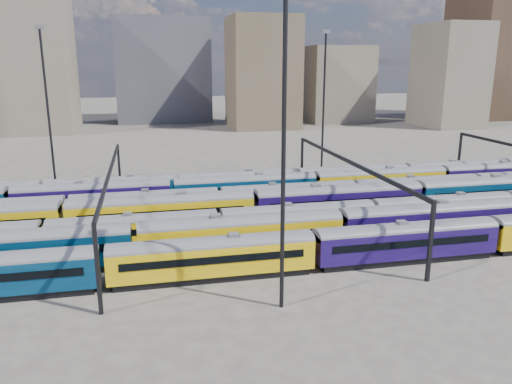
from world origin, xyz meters
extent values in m
plane|color=#48433D|center=(0.00, 0.00, 0.00)|extent=(500.00, 500.00, 0.00)
cube|color=black|center=(-9.96, -15.00, 0.34)|extent=(18.72, 2.43, 0.69)
cube|color=#CD9F08|center=(-9.96, -15.00, 2.12)|extent=(19.70, 2.86, 2.86)
cylinder|color=#4C4C51|center=(-9.96, -15.00, 3.55)|extent=(19.70, 2.86, 2.86)
cube|color=black|center=(-9.96, -16.45, 2.46)|extent=(17.34, 0.06, 0.74)
cube|color=black|center=(-9.96, -13.55, 2.46)|extent=(17.34, 0.06, 0.74)
cube|color=slate|center=(-9.96, -15.00, 4.31)|extent=(0.99, 0.89, 0.34)
cube|color=black|center=(10.35, -15.00, 0.34)|extent=(18.72, 2.43, 0.69)
cube|color=#14083D|center=(10.35, -15.00, 2.12)|extent=(19.70, 2.86, 2.86)
cylinder|color=#4C4C51|center=(10.35, -15.00, 3.55)|extent=(19.70, 2.86, 2.86)
cube|color=black|center=(10.35, -16.45, 2.46)|extent=(17.34, 0.06, 0.74)
cube|color=black|center=(10.35, -13.55, 2.46)|extent=(17.34, 0.06, 0.74)
cube|color=slate|center=(10.35, -15.00, 4.31)|extent=(0.99, 0.89, 0.34)
cube|color=black|center=(-28.42, -10.00, 0.38)|extent=(20.57, 2.67, 0.76)
cube|color=#042643|center=(-28.42, -10.00, 2.33)|extent=(21.66, 3.14, 3.14)
cylinder|color=#4C4C51|center=(-28.42, -10.00, 3.90)|extent=(21.66, 3.14, 3.14)
cube|color=black|center=(-28.42, -11.59, 2.70)|extent=(19.06, 0.06, 0.81)
cube|color=black|center=(-28.42, -8.41, 2.70)|extent=(19.06, 0.06, 0.81)
cube|color=slate|center=(-28.42, -10.00, 4.73)|extent=(1.08, 0.97, 0.38)
cube|color=black|center=(-6.17, -10.00, 0.38)|extent=(20.57, 2.67, 0.76)
cube|color=#CD9F08|center=(-6.17, -10.00, 2.33)|extent=(21.66, 3.14, 3.14)
cylinder|color=#4C4C51|center=(-6.17, -10.00, 3.90)|extent=(21.66, 3.14, 3.14)
cube|color=black|center=(-6.17, -11.59, 2.70)|extent=(19.06, 0.06, 0.81)
cube|color=black|center=(-6.17, -8.41, 2.70)|extent=(19.06, 0.06, 0.81)
cube|color=slate|center=(-6.17, -10.00, 4.73)|extent=(1.08, 0.97, 0.38)
cube|color=black|center=(16.09, -10.00, 0.38)|extent=(20.57, 2.67, 0.76)
cube|color=#14083D|center=(16.09, -10.00, 2.33)|extent=(21.66, 3.14, 3.14)
cylinder|color=#4C4C51|center=(16.09, -10.00, 3.90)|extent=(21.66, 3.14, 3.14)
cube|color=black|center=(16.09, -11.59, 2.70)|extent=(19.06, 0.06, 0.81)
cube|color=black|center=(16.09, -8.41, 2.70)|extent=(19.06, 0.06, 0.81)
cube|color=slate|center=(16.09, -10.00, 4.73)|extent=(1.08, 0.97, 0.38)
cube|color=black|center=(-17.43, -5.00, 0.32)|extent=(17.59, 2.28, 0.65)
cube|color=#CD9F08|center=(-17.43, -5.00, 1.99)|extent=(18.52, 2.68, 2.68)
cylinder|color=#4C4C51|center=(-17.43, -5.00, 3.33)|extent=(18.52, 2.68, 2.68)
cube|color=black|center=(-17.43, -6.36, 2.31)|extent=(16.29, 0.06, 0.69)
cube|color=black|center=(-17.43, -3.64, 2.31)|extent=(16.29, 0.06, 0.69)
cube|color=slate|center=(-17.43, -5.00, 4.05)|extent=(0.93, 0.83, 0.32)
cube|color=black|center=(1.69, -5.00, 0.32)|extent=(17.59, 2.28, 0.65)
cube|color=#042643|center=(1.69, -5.00, 1.99)|extent=(18.52, 2.68, 2.68)
cylinder|color=#4C4C51|center=(1.69, -5.00, 3.33)|extent=(18.52, 2.68, 2.68)
cube|color=black|center=(1.69, -6.36, 2.31)|extent=(16.29, 0.06, 0.69)
cube|color=black|center=(1.69, -3.64, 2.31)|extent=(16.29, 0.06, 0.69)
cube|color=slate|center=(1.69, -5.00, 4.05)|extent=(0.93, 0.83, 0.32)
cube|color=black|center=(20.80, -5.00, 0.32)|extent=(17.59, 2.28, 0.65)
cube|color=#CD9F08|center=(20.80, -5.00, 1.99)|extent=(18.52, 2.68, 2.68)
cylinder|color=#4C4C51|center=(20.80, -5.00, 3.33)|extent=(18.52, 2.68, 2.68)
cube|color=black|center=(20.80, -6.36, 2.31)|extent=(16.29, 0.06, 0.69)
cube|color=black|center=(20.80, -3.64, 2.31)|extent=(16.29, 0.06, 0.69)
cube|color=slate|center=(20.80, -5.00, 4.05)|extent=(0.93, 0.83, 0.32)
cube|color=black|center=(-14.14, 0.00, 0.39)|extent=(21.19, 2.75, 0.78)
cube|color=#CD9F08|center=(-14.14, 0.00, 2.40)|extent=(22.31, 3.23, 3.23)
cylinder|color=#4C4C51|center=(-14.14, 0.00, 4.02)|extent=(22.31, 3.23, 3.23)
cube|color=black|center=(-14.14, -1.64, 2.79)|extent=(19.63, 0.06, 0.84)
cube|color=black|center=(-14.14, 1.64, 2.79)|extent=(19.63, 0.06, 0.84)
cube|color=slate|center=(-14.14, 0.00, 4.88)|extent=(1.12, 1.00, 0.39)
cube|color=black|center=(8.77, 0.00, 0.39)|extent=(21.19, 2.75, 0.78)
cube|color=#14083D|center=(8.77, 0.00, 2.40)|extent=(22.31, 3.23, 3.23)
cylinder|color=#4C4C51|center=(8.77, 0.00, 4.02)|extent=(22.31, 3.23, 3.23)
cube|color=black|center=(8.77, -1.64, 2.79)|extent=(19.63, 0.06, 0.84)
cube|color=black|center=(8.77, 1.64, 2.79)|extent=(19.63, 0.06, 0.84)
cube|color=slate|center=(8.77, 0.00, 4.88)|extent=(1.12, 1.00, 0.39)
cube|color=black|center=(31.68, 0.00, 0.39)|extent=(21.19, 2.75, 0.78)
cube|color=#042643|center=(31.68, 0.00, 2.40)|extent=(22.31, 3.23, 3.23)
cylinder|color=#4C4C51|center=(31.68, 0.00, 4.02)|extent=(22.31, 3.23, 3.23)
cube|color=black|center=(31.68, -1.64, 2.79)|extent=(19.63, 0.06, 0.84)
cube|color=black|center=(31.68, 1.64, 2.79)|extent=(19.63, 0.06, 0.84)
cube|color=slate|center=(31.68, 0.00, 4.88)|extent=(1.12, 1.00, 0.39)
cube|color=black|center=(-16.13, 5.00, 0.33)|extent=(17.98, 2.33, 0.66)
cube|color=#042643|center=(-16.13, 5.00, 2.03)|extent=(18.92, 2.74, 2.74)
cylinder|color=#4C4C51|center=(-16.13, 5.00, 3.41)|extent=(18.92, 2.74, 2.74)
cube|color=black|center=(-16.13, 3.61, 2.36)|extent=(16.65, 0.06, 0.71)
cube|color=black|center=(-16.13, 6.39, 2.36)|extent=(16.65, 0.06, 0.71)
cube|color=slate|center=(-16.13, 5.00, 4.14)|extent=(0.95, 0.85, 0.33)
cube|color=black|center=(3.40, 5.00, 0.33)|extent=(17.98, 2.33, 0.66)
cube|color=#14083D|center=(3.40, 5.00, 2.03)|extent=(18.92, 2.74, 2.74)
cylinder|color=#4C4C51|center=(3.40, 5.00, 3.41)|extent=(18.92, 2.74, 2.74)
cube|color=black|center=(3.40, 3.61, 2.36)|extent=(16.65, 0.06, 0.71)
cube|color=black|center=(3.40, 6.39, 2.36)|extent=(16.65, 0.06, 0.71)
cube|color=slate|center=(3.40, 5.00, 4.14)|extent=(0.95, 0.85, 0.33)
cube|color=black|center=(22.92, 5.00, 0.33)|extent=(17.98, 2.33, 0.66)
cube|color=#042643|center=(22.92, 5.00, 2.03)|extent=(18.92, 2.74, 2.74)
cylinder|color=#4C4C51|center=(22.92, 5.00, 3.41)|extent=(18.92, 2.74, 2.74)
cube|color=black|center=(22.92, 3.61, 2.36)|extent=(16.65, 0.06, 0.71)
cube|color=black|center=(22.92, 6.39, 2.36)|extent=(16.65, 0.06, 0.71)
cube|color=slate|center=(22.92, 5.00, 4.14)|extent=(0.95, 0.85, 0.33)
cube|color=black|center=(-23.14, 10.00, 0.36)|extent=(19.72, 2.56, 0.73)
cube|color=#14083D|center=(-23.14, 10.00, 2.23)|extent=(20.76, 3.01, 3.01)
cylinder|color=#4C4C51|center=(-23.14, 10.00, 3.74)|extent=(20.76, 3.01, 3.01)
cube|color=black|center=(-23.14, 8.47, 2.59)|extent=(18.27, 0.06, 0.78)
cube|color=black|center=(-23.14, 11.53, 2.59)|extent=(18.27, 0.06, 0.78)
cube|color=slate|center=(-23.14, 10.00, 4.54)|extent=(1.04, 0.93, 0.36)
cube|color=black|center=(-1.78, 10.00, 0.36)|extent=(19.72, 2.56, 0.73)
cube|color=#042643|center=(-1.78, 10.00, 2.23)|extent=(20.76, 3.01, 3.01)
cylinder|color=#4C4C51|center=(-1.78, 10.00, 3.74)|extent=(20.76, 3.01, 3.01)
cube|color=black|center=(-1.78, 8.47, 2.59)|extent=(18.27, 0.06, 0.78)
cube|color=black|center=(-1.78, 11.53, 2.59)|extent=(18.27, 0.06, 0.78)
cube|color=slate|center=(-1.78, 10.00, 4.54)|extent=(1.04, 0.93, 0.36)
cube|color=black|center=(19.58, 10.00, 0.36)|extent=(19.72, 2.56, 0.73)
cube|color=#CD9F08|center=(19.58, 10.00, 2.23)|extent=(20.76, 3.01, 3.01)
cylinder|color=#4C4C51|center=(19.58, 10.00, 3.74)|extent=(20.76, 3.01, 3.01)
cube|color=black|center=(19.58, 8.47, 2.59)|extent=(18.27, 0.06, 0.78)
cube|color=black|center=(19.58, 11.53, 2.59)|extent=(18.27, 0.06, 0.78)
cube|color=slate|center=(19.58, 10.00, 4.54)|extent=(1.04, 0.93, 0.36)
cube|color=black|center=(40.95, 10.00, 0.36)|extent=(19.72, 2.56, 0.73)
cube|color=#14083D|center=(40.95, 10.00, 2.23)|extent=(20.76, 3.01, 3.01)
cylinder|color=#4C4C51|center=(40.95, 10.00, 3.74)|extent=(20.76, 3.01, 3.01)
cube|color=black|center=(40.95, 8.47, 2.59)|extent=(18.27, 0.06, 0.78)
cube|color=black|center=(40.95, 11.53, 2.59)|extent=(18.27, 0.06, 0.78)
cube|color=slate|center=(40.95, 10.00, 4.54)|extent=(1.04, 0.93, 0.36)
cube|color=black|center=(-20.99, 15.00, 0.32)|extent=(17.54, 2.28, 0.65)
cube|color=#042643|center=(-20.99, 15.00, 1.99)|extent=(18.47, 2.68, 2.68)
cylinder|color=#4C4C51|center=(-20.99, 15.00, 3.32)|extent=(18.47, 2.68, 2.68)
cube|color=black|center=(-20.99, 13.64, 2.31)|extent=(16.25, 0.06, 0.69)
cube|color=black|center=(-20.99, 16.36, 2.31)|extent=(16.25, 0.06, 0.69)
cube|color=slate|center=(-20.99, 15.00, 4.04)|extent=(0.92, 0.83, 0.32)
cube|color=black|center=(-1.92, 15.00, 0.32)|extent=(17.54, 2.28, 0.65)
cube|color=#CD9F08|center=(-1.92, 15.00, 1.99)|extent=(18.47, 2.68, 2.68)
cylinder|color=#4C4C51|center=(-1.92, 15.00, 3.32)|extent=(18.47, 2.68, 2.68)
cube|color=black|center=(-1.92, 13.64, 2.31)|extent=(16.25, 0.06, 0.69)
cube|color=black|center=(-1.92, 16.36, 2.31)|extent=(16.25, 0.06, 0.69)
cube|color=slate|center=(-1.92, 15.00, 4.04)|extent=(0.92, 0.83, 0.32)
cube|color=black|center=(17.14, 15.00, 0.32)|extent=(17.54, 2.28, 0.65)
cube|color=#CD9F08|center=(17.14, 15.00, 1.99)|extent=(18.47, 2.68, 2.68)
cylinder|color=#4C4C51|center=(17.14, 15.00, 3.32)|extent=(18.47, 2.68, 2.68)
cube|color=black|center=(17.14, 13.64, 2.31)|extent=(16.25, 0.06, 0.69)
cube|color=black|center=(17.14, 16.36, 2.31)|extent=(16.25, 0.06, 0.69)
cube|color=slate|center=(17.14, 15.00, 4.04)|extent=(0.92, 0.83, 0.32)
cube|color=black|center=(36.21, 15.00, 0.32)|extent=(17.54, 2.28, 0.65)
cube|color=#14083D|center=(36.21, 15.00, 1.99)|extent=(18.47, 2.68, 2.68)
cylinder|color=#4C4C51|center=(36.21, 15.00, 3.32)|extent=(18.47, 2.68, 2.68)
cube|color=black|center=(36.21, 13.64, 2.31)|extent=(16.25, 0.06, 0.69)
cube|color=black|center=(36.21, 16.36, 2.31)|extent=(16.25, 0.06, 0.69)
cube|color=slate|center=(36.21, 15.00, 4.04)|extent=(0.92, 0.83, 0.32)
cube|color=black|center=(-20.00, -20.00, 4.00)|extent=(0.35, 0.35, 8.00)
cube|color=black|center=(-20.00, 20.00, 4.00)|extent=(0.35, 0.35, 8.00)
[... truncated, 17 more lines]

